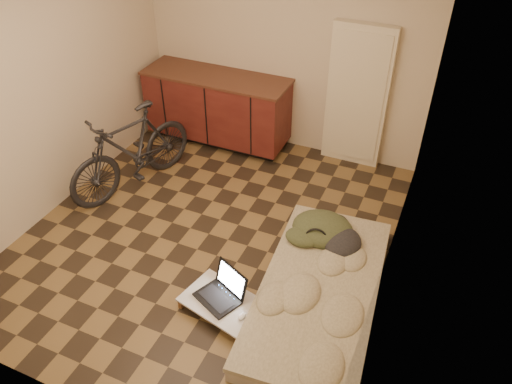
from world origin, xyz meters
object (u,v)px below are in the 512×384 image
at_px(laptop, 222,292).
at_px(futon, 319,293).
at_px(bicycle, 131,147).
at_px(lap_desk, 223,302).

bearing_deg(laptop, futon, 52.40).
height_order(bicycle, futon, bicycle).
bearing_deg(futon, lap_desk, -152.81).
relative_size(bicycle, laptop, 3.46).
height_order(bicycle, laptop, bicycle).
bearing_deg(futon, bicycle, 157.54).
distance_m(lap_desk, laptop, 0.09).
bearing_deg(lap_desk, laptop, 134.19).
bearing_deg(bicycle, laptop, -16.42).
bearing_deg(bicycle, lap_desk, -17.07).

